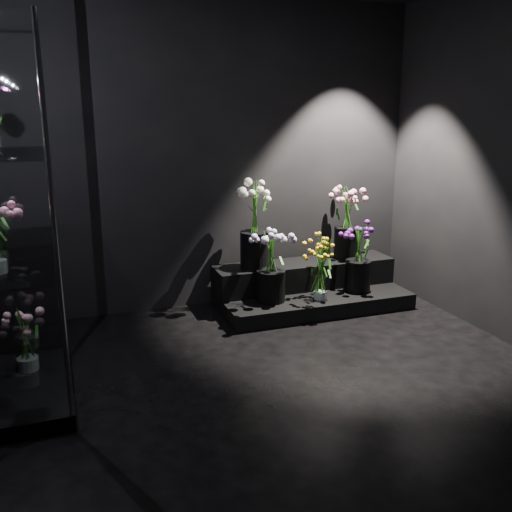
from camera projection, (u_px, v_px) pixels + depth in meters
name	position (u px, v px, depth m)	size (l,w,h in m)	color
floor	(292.00, 399.00, 3.72)	(4.00, 4.00, 0.00)	black
wall_back	(208.00, 157.00, 5.18)	(4.00, 4.00, 0.00)	black
display_riser	(308.00, 288.00, 5.46)	(1.77, 0.79, 0.39)	black
display_case	(2.00, 225.00, 3.43)	(0.63, 1.06, 2.33)	black
bouquet_orange_bells	(321.00, 268.00, 5.11)	(0.36, 0.36, 0.57)	white
bouquet_lilac	(271.00, 262.00, 5.05)	(0.48, 0.48, 0.65)	black
bouquet_purple	(359.00, 253.00, 5.33)	(0.35, 0.35, 0.68)	black
bouquet_cream_roses	(255.00, 220.00, 5.19)	(0.49, 0.49, 0.81)	black
bouquet_pink_roses	(347.00, 217.00, 5.54)	(0.36, 0.36, 0.71)	black
bouquet_case_base_pink	(25.00, 338.00, 3.84)	(0.37, 0.37, 0.44)	white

